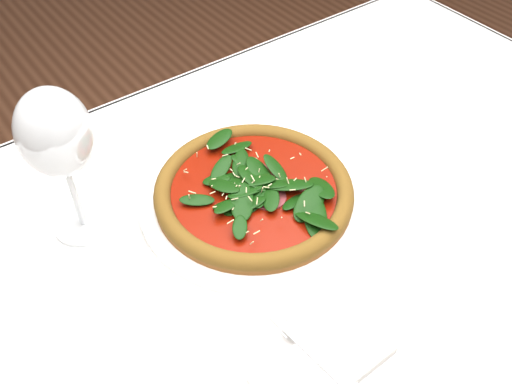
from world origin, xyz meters
TOP-DOWN VIEW (x-y plane):
  - dining_table at (0.00, 0.00)m, footprint 1.21×0.81m
  - plate at (-0.04, 0.08)m, footprint 0.31×0.31m
  - pizza at (-0.04, 0.08)m, footprint 0.32×0.32m
  - wine_glass at (-0.24, 0.18)m, footprint 0.09×0.09m
  - napkin at (-0.12, -0.16)m, footprint 0.15×0.07m
  - fork at (-0.12, -0.13)m, footprint 0.03×0.15m
  - saucer_far at (0.35, 0.23)m, footprint 0.15×0.15m

SIDE VIEW (x-z plane):
  - dining_table at x=0.00m, z-range 0.27..1.02m
  - napkin at x=-0.12m, z-range 0.75..0.76m
  - saucer_far at x=0.35m, z-range 0.75..0.76m
  - plate at x=-0.04m, z-range 0.75..0.76m
  - fork at x=-0.12m, z-range 0.76..0.77m
  - pizza at x=-0.04m, z-range 0.76..0.79m
  - wine_glass at x=-0.24m, z-range 0.79..1.00m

